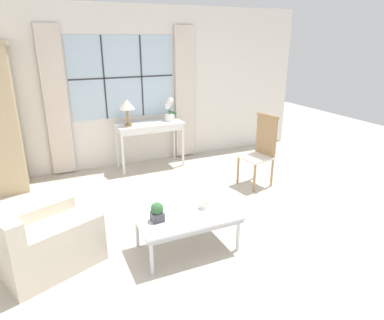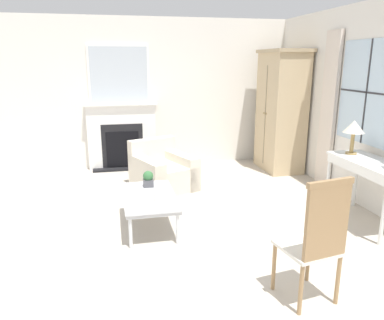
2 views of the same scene
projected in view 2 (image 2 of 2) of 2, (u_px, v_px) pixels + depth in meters
name	position (u px, v px, depth m)	size (l,w,h in m)	color
ground_plane	(154.00, 230.00, 4.59)	(14.00, 14.00, 0.00)	#BCB2A3
wall_back_windowed	(384.00, 110.00, 4.84)	(7.20, 0.14, 2.80)	silver
wall_left	(165.00, 94.00, 7.21)	(0.06, 7.20, 2.80)	silver
fireplace	(122.00, 129.00, 7.09)	(0.34, 1.35, 2.31)	black
armoire	(281.00, 111.00, 6.93)	(1.05, 0.67, 2.21)	tan
console_table	(371.00, 168.00, 4.62)	(1.20, 0.52, 0.82)	white
table_lamp	(354.00, 128.00, 4.87)	(0.27, 0.27, 0.45)	#9E7F47
armchair_upholstered	(163.00, 172.00, 6.08)	(1.17, 1.11, 0.76)	beige
side_chair_wooden	(317.00, 236.00, 3.05)	(0.51, 0.51, 1.14)	white
coffee_table	(149.00, 198.00, 4.58)	(1.10, 0.63, 0.42)	silver
potted_plant_small	(148.00, 179.00, 4.87)	(0.13, 0.13, 0.21)	#4C4C51
pillar_candle	(157.00, 198.00, 4.35)	(0.12, 0.12, 0.12)	silver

